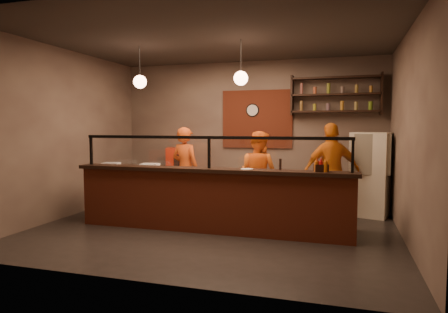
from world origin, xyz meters
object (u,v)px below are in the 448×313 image
(cook_right, at_px, (332,172))
(fridge, at_px, (370,174))
(condiment_caddy, at_px, (321,168))
(pizza_dough, at_px, (203,174))
(wall_clock, at_px, (253,110))
(cook_left, at_px, (185,169))
(pepper_mill, at_px, (280,164))
(cook_mid, at_px, (258,174))
(red_cooler, at_px, (178,174))

(cook_right, relative_size, fridge, 1.11)
(fridge, xyz_separation_m, condiment_caddy, (-0.83, -2.04, 0.30))
(fridge, height_order, pizza_dough, fridge)
(wall_clock, relative_size, cook_left, 0.17)
(pizza_dough, bearing_deg, pepper_mill, -14.33)
(wall_clock, height_order, condiment_caddy, wall_clock)
(fridge, distance_m, pizza_dough, 3.29)
(cook_mid, height_order, pepper_mill, cook_mid)
(red_cooler, height_order, pizza_dough, red_cooler)
(cook_left, height_order, condiment_caddy, cook_left)
(condiment_caddy, xyz_separation_m, pepper_mill, (-0.62, 0.06, 0.03))
(cook_mid, bearing_deg, red_cooler, -2.97)
(cook_right, relative_size, condiment_caddy, 8.97)
(pepper_mill, bearing_deg, fridge, 53.67)
(fridge, relative_size, red_cooler, 1.31)
(cook_right, xyz_separation_m, pizza_dough, (-2.15, -1.05, 0.00))
(cook_right, height_order, condiment_caddy, cook_right)
(wall_clock, height_order, pizza_dough, wall_clock)
(pepper_mill, bearing_deg, wall_clock, 111.38)
(cook_right, xyz_separation_m, condiment_caddy, (-0.12, -1.47, 0.21))
(pepper_mill, bearing_deg, condiment_caddy, -5.39)
(cook_left, distance_m, condiment_caddy, 3.10)
(red_cooler, relative_size, condiment_caddy, 6.16)
(red_cooler, relative_size, pepper_mill, 7.03)
(cook_mid, bearing_deg, wall_clock, -49.04)
(wall_clock, relative_size, fridge, 0.18)
(cook_mid, relative_size, condiment_caddy, 8.19)
(cook_right, xyz_separation_m, fridge, (0.71, 0.56, -0.09))
(pizza_dough, bearing_deg, fridge, 29.41)
(pepper_mill, bearing_deg, cook_right, 62.35)
(cook_left, relative_size, red_cooler, 1.39)
(cook_mid, distance_m, pizza_dough, 1.23)
(fridge, bearing_deg, cook_right, -125.33)
(cook_right, distance_m, pepper_mill, 1.62)
(wall_clock, xyz_separation_m, cook_left, (-1.10, -1.35, -1.24))
(cook_left, bearing_deg, wall_clock, -113.70)
(wall_clock, height_order, cook_mid, wall_clock)
(cook_left, xyz_separation_m, red_cooler, (-0.60, 1.04, -0.24))
(cook_mid, bearing_deg, pizza_dough, 73.34)
(red_cooler, bearing_deg, condiment_caddy, -54.84)
(cook_mid, height_order, fridge, cook_mid)
(pizza_dough, height_order, condiment_caddy, condiment_caddy)
(pizza_dough, xyz_separation_m, pepper_mill, (1.41, -0.36, 0.24))
(red_cooler, bearing_deg, cook_mid, -45.76)
(red_cooler, relative_size, pizza_dough, 2.63)
(wall_clock, height_order, cook_right, wall_clock)
(wall_clock, distance_m, red_cooler, 2.27)
(fridge, bearing_deg, cook_left, -153.32)
(wall_clock, height_order, pepper_mill, wall_clock)
(cook_mid, distance_m, condiment_caddy, 1.86)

